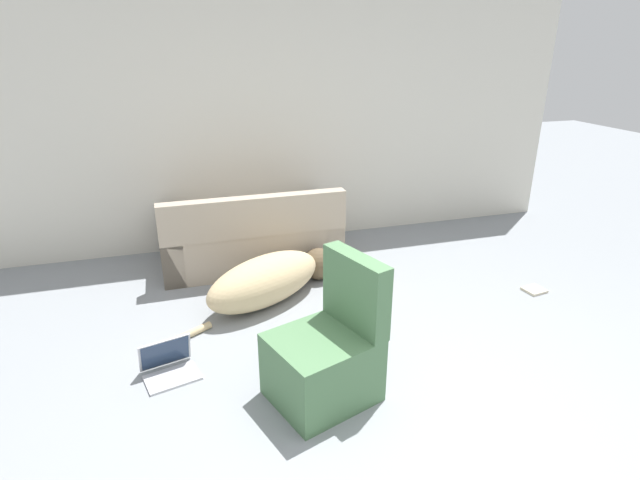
{
  "coord_description": "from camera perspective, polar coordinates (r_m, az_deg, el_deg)",
  "views": [
    {
      "loc": [
        -1.21,
        -1.88,
        2.14
      ],
      "look_at": [
        -0.21,
        1.45,
        0.74
      ],
      "focal_mm": 28.0,
      "sensor_mm": 36.0,
      "label": 1
    }
  ],
  "objects": [
    {
      "name": "side_chair",
      "position": [
        3.22,
        0.91,
        -12.91
      ],
      "size": [
        0.76,
        0.7,
        0.93
      ],
      "rotation": [
        0.0,
        0.0,
        5.04
      ],
      "color": "#4C754C",
      "rests_on": "ground_plane"
    },
    {
      "name": "laptop_open",
      "position": [
        3.68,
        -16.96,
        -13.27
      ],
      "size": [
        0.42,
        0.37,
        0.24
      ],
      "rotation": [
        0.0,
        0.0,
        0.25
      ],
      "color": "#B7B7BC",
      "rests_on": "ground_plane"
    },
    {
      "name": "couch",
      "position": [
        5.12,
        -7.92,
        0.21
      ],
      "size": [
        1.76,
        0.89,
        0.8
      ],
      "rotation": [
        0.0,
        0.0,
        3.15
      ],
      "color": "tan",
      "rests_on": "ground_plane"
    },
    {
      "name": "dog",
      "position": [
        4.38,
        -5.61,
        -4.43
      ],
      "size": [
        1.56,
        1.02,
        0.42
      ],
      "rotation": [
        0.0,
        0.0,
        0.51
      ],
      "color": "tan",
      "rests_on": "ground_plane"
    },
    {
      "name": "ground_plane",
      "position": [
        3.09,
        12.59,
        -22.52
      ],
      "size": [
        20.0,
        20.0,
        0.0
      ],
      "primitive_type": "plane",
      "color": "gray"
    },
    {
      "name": "wall_back",
      "position": [
        5.51,
        -3.94,
        13.56
      ],
      "size": [
        6.58,
        0.06,
        2.69
      ],
      "color": "beige",
      "rests_on": "ground_plane"
    },
    {
      "name": "cat",
      "position": [
        4.7,
        6.57,
        -4.22
      ],
      "size": [
        0.22,
        0.52,
        0.17
      ],
      "rotation": [
        0.0,
        0.0,
        4.56
      ],
      "color": "#BC7A47",
      "rests_on": "ground_plane"
    },
    {
      "name": "book_cream",
      "position": [
        4.99,
        23.28,
        -5.26
      ],
      "size": [
        0.2,
        0.19,
        0.02
      ],
      "rotation": [
        0.0,
        0.0,
        0.14
      ],
      "color": "beige",
      "rests_on": "ground_plane"
    }
  ]
}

